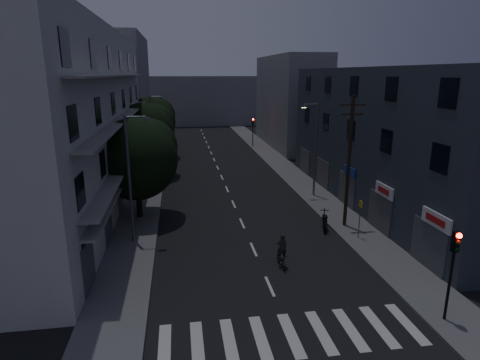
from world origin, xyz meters
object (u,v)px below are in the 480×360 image
object	(u,v)px
motorcycle	(324,222)
cyclist	(281,256)
utility_pole	(349,160)
bus_stop_sign	(360,212)
traffic_signal_near	(454,258)

from	to	relation	value
motorcycle	cyclist	xyz separation A→B (m)	(-4.36, -4.97, 0.13)
utility_pole	bus_stop_sign	distance (m)	3.73
traffic_signal_near	utility_pole	size ratio (longest dim) A/B	0.46
traffic_signal_near	motorcycle	size ratio (longest dim) A/B	1.99
cyclist	motorcycle	bearing A→B (deg)	46.16
bus_stop_sign	utility_pole	bearing A→B (deg)	90.06
motorcycle	cyclist	bearing A→B (deg)	-114.18
bus_stop_sign	motorcycle	xyz separation A→B (m)	(-1.57, 2.03, -1.35)
utility_pole	cyclist	xyz separation A→B (m)	(-5.93, -5.19, -4.20)
traffic_signal_near	cyclist	bearing A→B (deg)	132.85
bus_stop_sign	cyclist	world-z (taller)	bus_stop_sign
cyclist	traffic_signal_near	bearing A→B (deg)	-49.70
motorcycle	cyclist	size ratio (longest dim) A/B	1.04
bus_stop_sign	cyclist	xyz separation A→B (m)	(-5.94, -2.93, -1.22)
utility_pole	bus_stop_sign	bearing A→B (deg)	-89.94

